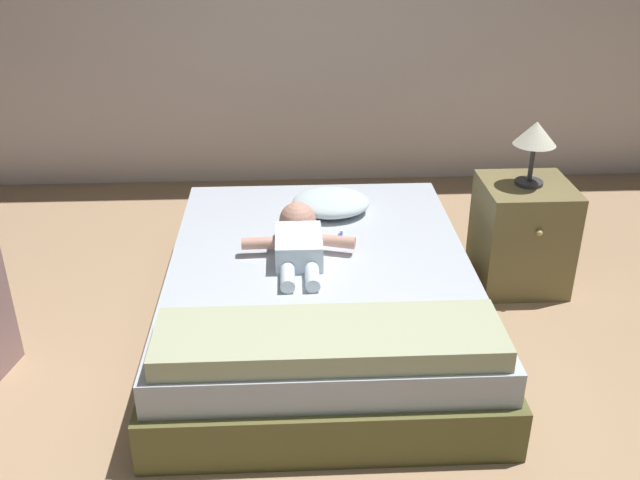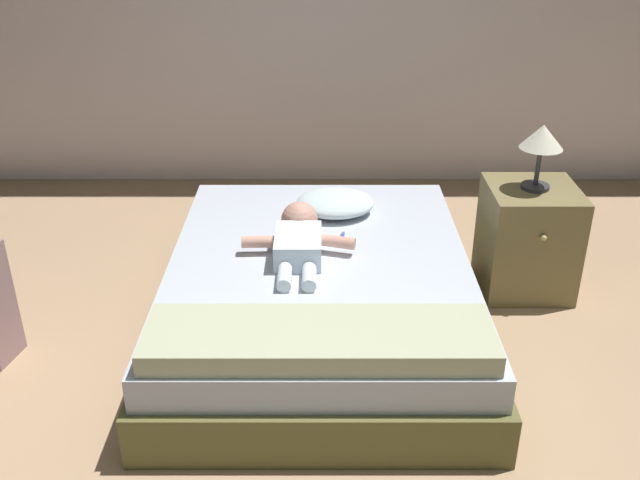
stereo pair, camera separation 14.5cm
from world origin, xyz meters
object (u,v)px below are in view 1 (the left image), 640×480
Objects in this scene: bed at (320,295)px; lamp at (535,137)px; toothbrush at (341,238)px; pillow at (331,203)px; baby at (298,239)px; nightstand at (521,234)px.

bed is 1.32m from lamp.
bed is 0.31m from toothbrush.
toothbrush is at bearing -84.83° from pillow.
nightstand is (1.18, 0.32, -0.16)m from baby.
lamp reaches higher than bed.
toothbrush is 1.08m from lamp.
pillow is at bearing 172.43° from lamp.
nightstand is at bearing -7.57° from pillow.
baby reaches higher than pillow.
lamp reaches higher than pillow.
toothbrush is at bearing 30.87° from baby.
lamp is (1.00, -0.13, 0.39)m from pillow.
baby is 1.92× the size of lamp.
nightstand reaches higher than baby.
toothbrush is (0.21, 0.13, -0.06)m from baby.
nightstand reaches higher than pillow.
baby is at bearing -149.13° from toothbrush.
bed is 3.33× the size of nightstand.
lamp is (1.18, 0.32, 0.37)m from baby.
nightstand is at bearing 11.26° from toothbrush.
nightstand is at bearing -90.00° from lamp.
bed is 12.69× the size of toothbrush.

